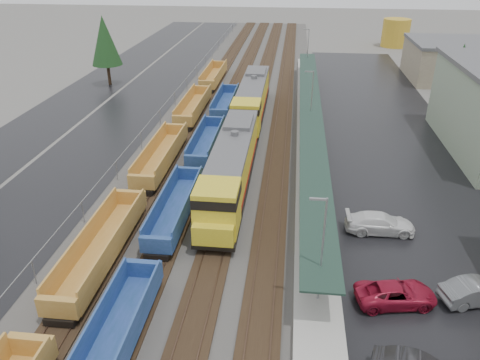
{
  "coord_description": "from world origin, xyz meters",
  "views": [
    {
      "loc": [
        7.23,
        -3.59,
        20.85
      ],
      "look_at": [
        2.96,
        33.5,
        2.0
      ],
      "focal_mm": 35.0,
      "sensor_mm": 36.0,
      "label": 1
    }
  ],
  "objects_px": {
    "parked_car_east_c": "(380,223)",
    "parked_car_east_e": "(478,292)",
    "locomotive_lead": "(231,168)",
    "well_string_blue": "(151,261)",
    "locomotive_trail": "(252,100)",
    "well_string_yellow": "(137,193)",
    "storage_tank": "(396,33)",
    "parked_car_east_b": "(396,294)"
  },
  "relations": [
    {
      "from": "parked_car_east_c",
      "to": "parked_car_east_e",
      "type": "xyz_separation_m",
      "value": [
        5.04,
        -7.76,
        0.01
      ]
    },
    {
      "from": "locomotive_lead",
      "to": "well_string_blue",
      "type": "relative_size",
      "value": 0.26
    },
    {
      "from": "locomotive_trail",
      "to": "well_string_yellow",
      "type": "xyz_separation_m",
      "value": [
        -8.0,
        -23.98,
        -1.47
      ]
    },
    {
      "from": "locomotive_lead",
      "to": "parked_car_east_c",
      "type": "distance_m",
      "value": 13.85
    },
    {
      "from": "locomotive_trail",
      "to": "parked_car_east_c",
      "type": "xyz_separation_m",
      "value": [
        12.77,
        -26.04,
        -1.82
      ]
    },
    {
      "from": "locomotive_lead",
      "to": "storage_tank",
      "type": "relative_size",
      "value": 3.63
    },
    {
      "from": "parked_car_east_b",
      "to": "parked_car_east_c",
      "type": "xyz_separation_m",
      "value": [
        0.25,
        8.51,
        0.08
      ]
    },
    {
      "from": "well_string_yellow",
      "to": "well_string_blue",
      "type": "relative_size",
      "value": 1.13
    },
    {
      "from": "locomotive_lead",
      "to": "parked_car_east_b",
      "type": "distance_m",
      "value": 18.54
    },
    {
      "from": "locomotive_lead",
      "to": "storage_tank",
      "type": "height_order",
      "value": "storage_tank"
    },
    {
      "from": "locomotive_trail",
      "to": "well_string_blue",
      "type": "relative_size",
      "value": 0.26
    },
    {
      "from": "locomotive_trail",
      "to": "well_string_blue",
      "type": "height_order",
      "value": "locomotive_trail"
    },
    {
      "from": "locomotive_lead",
      "to": "locomotive_trail",
      "type": "xyz_separation_m",
      "value": [
        0.0,
        21.0,
        0.0
      ]
    },
    {
      "from": "storage_tank",
      "to": "parked_car_east_c",
      "type": "height_order",
      "value": "storage_tank"
    },
    {
      "from": "locomotive_lead",
      "to": "well_string_blue",
      "type": "height_order",
      "value": "locomotive_lead"
    },
    {
      "from": "parked_car_east_c",
      "to": "locomotive_trail",
      "type": "bearing_deg",
      "value": 24.29
    },
    {
      "from": "well_string_yellow",
      "to": "parked_car_east_b",
      "type": "xyz_separation_m",
      "value": [
        20.52,
        -10.57,
        -0.42
      ]
    },
    {
      "from": "well_string_yellow",
      "to": "parked_car_east_c",
      "type": "distance_m",
      "value": 20.87
    },
    {
      "from": "parked_car_east_c",
      "to": "parked_car_east_b",
      "type": "bearing_deg",
      "value": 176.47
    },
    {
      "from": "locomotive_trail",
      "to": "parked_car_east_e",
      "type": "relative_size",
      "value": 4.48
    },
    {
      "from": "locomotive_lead",
      "to": "parked_car_east_c",
      "type": "height_order",
      "value": "locomotive_lead"
    },
    {
      "from": "well_string_yellow",
      "to": "parked_car_east_c",
      "type": "relative_size",
      "value": 17.59
    },
    {
      "from": "locomotive_trail",
      "to": "parked_car_east_b",
      "type": "relative_size",
      "value": 4.22
    },
    {
      "from": "locomotive_trail",
      "to": "storage_tank",
      "type": "bearing_deg",
      "value": 62.53
    },
    {
      "from": "storage_tank",
      "to": "well_string_blue",
      "type": "bearing_deg",
      "value": -110.08
    },
    {
      "from": "well_string_blue",
      "to": "storage_tank",
      "type": "bearing_deg",
      "value": 69.92
    },
    {
      "from": "parked_car_east_e",
      "to": "well_string_yellow",
      "type": "bearing_deg",
      "value": 51.94
    },
    {
      "from": "well_string_yellow",
      "to": "well_string_blue",
      "type": "bearing_deg",
      "value": -66.97
    },
    {
      "from": "locomotive_lead",
      "to": "parked_car_east_b",
      "type": "relative_size",
      "value": 4.22
    },
    {
      "from": "locomotive_trail",
      "to": "parked_car_east_e",
      "type": "distance_m",
      "value": 38.24
    },
    {
      "from": "locomotive_lead",
      "to": "locomotive_trail",
      "type": "height_order",
      "value": "same"
    },
    {
      "from": "locomotive_trail",
      "to": "parked_car_east_c",
      "type": "height_order",
      "value": "locomotive_trail"
    },
    {
      "from": "locomotive_lead",
      "to": "well_string_yellow",
      "type": "relative_size",
      "value": 0.23
    },
    {
      "from": "parked_car_east_b",
      "to": "parked_car_east_c",
      "type": "relative_size",
      "value": 0.94
    },
    {
      "from": "parked_car_east_c",
      "to": "parked_car_east_e",
      "type": "height_order",
      "value": "parked_car_east_e"
    },
    {
      "from": "parked_car_east_b",
      "to": "parked_car_east_c",
      "type": "bearing_deg",
      "value": -12.15
    },
    {
      "from": "locomotive_trail",
      "to": "well_string_blue",
      "type": "distance_m",
      "value": 33.66
    },
    {
      "from": "locomotive_lead",
      "to": "storage_tank",
      "type": "distance_m",
      "value": 79.16
    },
    {
      "from": "locomotive_lead",
      "to": "locomotive_trail",
      "type": "bearing_deg",
      "value": 90.0
    },
    {
      "from": "well_string_blue",
      "to": "parked_car_east_b",
      "type": "bearing_deg",
      "value": -4.01
    },
    {
      "from": "storage_tank",
      "to": "parked_car_east_b",
      "type": "distance_m",
      "value": 89.05
    },
    {
      "from": "locomotive_trail",
      "to": "parked_car_east_b",
      "type": "height_order",
      "value": "locomotive_trail"
    }
  ]
}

